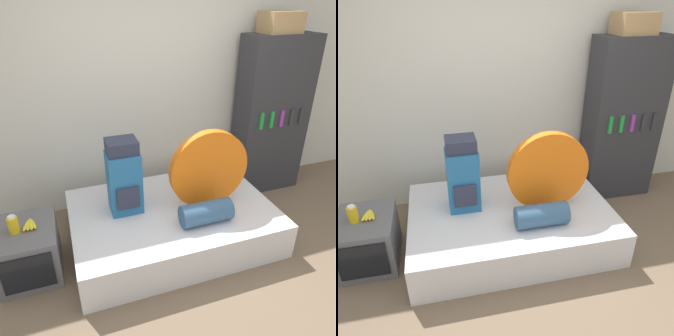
{
  "view_description": "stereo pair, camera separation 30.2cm",
  "coord_description": "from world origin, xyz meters",
  "views": [
    {
      "loc": [
        -1.01,
        -1.71,
        2.24
      ],
      "look_at": [
        -0.13,
        0.81,
        0.82
      ],
      "focal_mm": 35.0,
      "sensor_mm": 36.0,
      "label": 1
    },
    {
      "loc": [
        -0.72,
        -1.79,
        2.24
      ],
      "look_at": [
        -0.13,
        0.81,
        0.82
      ],
      "focal_mm": 35.0,
      "sensor_mm": 36.0,
      "label": 2
    }
  ],
  "objects": [
    {
      "name": "banana_bunch",
      "position": [
        -1.39,
        0.81,
        0.49
      ],
      "size": [
        0.13,
        0.17,
        0.04
      ],
      "color": "yellow",
      "rests_on": "television"
    },
    {
      "name": "canister",
      "position": [
        -1.51,
        0.76,
        0.55
      ],
      "size": [
        0.09,
        0.09,
        0.16
      ],
      "color": "gold",
      "rests_on": "television"
    },
    {
      "name": "ground_plane",
      "position": [
        0.0,
        0.0,
        0.0
      ],
      "size": [
        16.0,
        16.0,
        0.0
      ],
      "primitive_type": "plane",
      "color": "brown"
    },
    {
      "name": "cardboard_box",
      "position": [
        1.35,
        1.45,
        1.98
      ],
      "size": [
        0.39,
        0.31,
        0.21
      ],
      "color": "#A88456",
      "rests_on": "bookshelf"
    },
    {
      "name": "bed",
      "position": [
        -0.09,
        0.81,
        0.18
      ],
      "size": [
        1.97,
        1.34,
        0.37
      ],
      "color": "silver",
      "rests_on": "ground_plane"
    },
    {
      "name": "sleeping_roll",
      "position": [
        0.13,
        0.49,
        0.47
      ],
      "size": [
        0.48,
        0.21,
        0.21
      ],
      "color": "#33567A",
      "rests_on": "bed"
    },
    {
      "name": "tent_bag",
      "position": [
        0.26,
        0.76,
        0.76
      ],
      "size": [
        0.79,
        0.09,
        0.79
      ],
      "color": "orange",
      "rests_on": "bed"
    },
    {
      "name": "bookshelf",
      "position": [
        1.4,
        1.44,
        0.94
      ],
      "size": [
        0.83,
        0.4,
        1.87
      ],
      "color": "#2D2D33",
      "rests_on": "ground_plane"
    },
    {
      "name": "television",
      "position": [
        -1.44,
        0.78,
        0.24
      ],
      "size": [
        0.5,
        0.61,
        0.47
      ],
      "color": "#5B5B60",
      "rests_on": "ground_plane"
    },
    {
      "name": "backpack",
      "position": [
        -0.52,
        0.94,
        0.72
      ],
      "size": [
        0.3,
        0.29,
        0.73
      ],
      "color": "#23669E",
      "rests_on": "bed"
    },
    {
      "name": "wall_back",
      "position": [
        0.0,
        1.72,
        1.3
      ],
      "size": [
        8.0,
        0.05,
        2.6
      ],
      "color": "silver",
      "rests_on": "ground_plane"
    }
  ]
}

